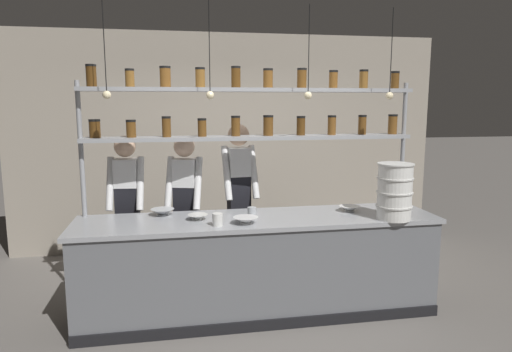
{
  "coord_description": "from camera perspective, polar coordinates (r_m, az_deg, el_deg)",
  "views": [
    {
      "loc": [
        -0.75,
        -3.99,
        1.96
      ],
      "look_at": [
        0.01,
        0.2,
        1.27
      ],
      "focal_mm": 32.0,
      "sensor_mm": 36.0,
      "label": 1
    }
  ],
  "objects": [
    {
      "name": "chef_left",
      "position": [
        4.73,
        -15.78,
        -3.62
      ],
      "size": [
        0.38,
        0.3,
        1.64
      ],
      "rotation": [
        0.0,
        0.0,
        -0.09
      ],
      "color": "black",
      "rests_on": "ground_plane"
    },
    {
      "name": "serving_cup_by_board",
      "position": [
        4.22,
        -0.52,
        -4.5
      ],
      "size": [
        0.08,
        0.08,
        0.09
      ],
      "color": "#B2B7BC",
      "rests_on": "prep_counter"
    },
    {
      "name": "pendant_light_row",
      "position": [
        4.06,
        0.25,
        10.75
      ],
      "size": [
        2.59,
        0.07,
        0.82
      ],
      "color": "black"
    },
    {
      "name": "ground_plane",
      "position": [
        4.51,
        0.29,
        -16.61
      ],
      "size": [
        40.0,
        40.0,
        0.0
      ],
      "primitive_type": "plane",
      "color": "slate"
    },
    {
      "name": "back_wall",
      "position": [
        6.18,
        -3.32,
        4.19
      ],
      "size": [
        5.71,
        0.12,
        2.86
      ],
      "primitive_type": "cube",
      "color": "#9E9384",
      "rests_on": "ground_plane"
    },
    {
      "name": "container_stack",
      "position": [
        4.27,
        16.94,
        -1.85
      ],
      "size": [
        0.32,
        0.32,
        0.51
      ],
      "color": "white",
      "rests_on": "prep_counter"
    },
    {
      "name": "serving_cup_front",
      "position": [
        3.92,
        -4.83,
        -5.46
      ],
      "size": [
        0.09,
        0.09,
        0.11
      ],
      "color": "silver",
      "rests_on": "prep_counter"
    },
    {
      "name": "prep_bowl_center_back",
      "position": [
        4.36,
        -11.61,
        -4.46
      ],
      "size": [
        0.22,
        0.22,
        0.06
      ],
      "color": "#B2B7BC",
      "rests_on": "prep_counter"
    },
    {
      "name": "prep_bowl_center_front",
      "position": [
        3.97,
        -1.31,
        -5.58
      ],
      "size": [
        0.22,
        0.22,
        0.06
      ],
      "color": "white",
      "rests_on": "prep_counter"
    },
    {
      "name": "chef_center",
      "position": [
        4.68,
        -8.8,
        -3.59
      ],
      "size": [
        0.41,
        0.34,
        1.63
      ],
      "rotation": [
        0.0,
        0.0,
        -0.27
      ],
      "color": "black",
      "rests_on": "ground_plane"
    },
    {
      "name": "chef_right",
      "position": [
        4.79,
        -2.14,
        -2.26
      ],
      "size": [
        0.39,
        0.32,
        1.74
      ],
      "rotation": [
        0.0,
        0.0,
        0.13
      ],
      "color": "black",
      "rests_on": "ground_plane"
    },
    {
      "name": "spice_shelf_unit",
      "position": [
        4.39,
        -0.6,
        7.34
      ],
      "size": [
        3.19,
        0.28,
        2.3
      ],
      "color": "#999BA0",
      "rests_on": "ground_plane"
    },
    {
      "name": "prep_counter",
      "position": [
        4.33,
        0.3,
        -11.13
      ],
      "size": [
        3.31,
        0.76,
        0.92
      ],
      "color": "slate",
      "rests_on": "ground_plane"
    },
    {
      "name": "prep_bowl_near_right",
      "position": [
        4.14,
        -7.29,
        -5.13
      ],
      "size": [
        0.18,
        0.18,
        0.05
      ],
      "color": "silver",
      "rests_on": "prep_counter"
    },
    {
      "name": "prep_bowl_near_left",
      "position": [
        4.51,
        11.58,
        -4.03
      ],
      "size": [
        0.2,
        0.2,
        0.05
      ],
      "color": "white",
      "rests_on": "prep_counter"
    }
  ]
}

